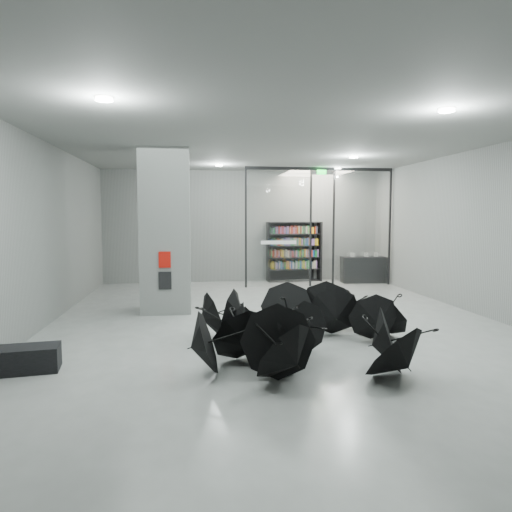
{
  "coord_description": "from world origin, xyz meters",
  "views": [
    {
      "loc": [
        -1.8,
        -9.67,
        2.38
      ],
      "look_at": [
        -0.3,
        1.5,
        1.4
      ],
      "focal_mm": 32.35,
      "sensor_mm": 36.0,
      "label": 1
    }
  ],
  "objects": [
    {
      "name": "room",
      "position": [
        0.0,
        0.0,
        2.84
      ],
      "size": [
        14.0,
        14.02,
        4.01
      ],
      "color": "gray",
      "rests_on": "ground"
    },
    {
      "name": "column",
      "position": [
        -2.5,
        2.0,
        2.0
      ],
      "size": [
        1.2,
        1.2,
        4.0
      ],
      "primitive_type": "cube",
      "color": "slate",
      "rests_on": "ground"
    },
    {
      "name": "fire_cabinet",
      "position": [
        -2.5,
        1.38,
        1.35
      ],
      "size": [
        0.28,
        0.04,
        0.38
      ],
      "primitive_type": "cube",
      "color": "#A50A07",
      "rests_on": "column"
    },
    {
      "name": "info_panel",
      "position": [
        -2.5,
        1.38,
        0.85
      ],
      "size": [
        0.3,
        0.03,
        0.42
      ],
      "primitive_type": "cube",
      "color": "black",
      "rests_on": "column"
    },
    {
      "name": "exit_sign",
      "position": [
        2.4,
        5.3,
        3.82
      ],
      "size": [
        0.3,
        0.06,
        0.15
      ],
      "primitive_type": "cube",
      "color": "#0CE533",
      "rests_on": "room"
    },
    {
      "name": "glass_partition",
      "position": [
        2.39,
        5.5,
        2.18
      ],
      "size": [
        5.06,
        0.08,
        4.0
      ],
      "color": "silver",
      "rests_on": "ground"
    },
    {
      "name": "bench",
      "position": [
        -4.5,
        -2.38,
        0.19
      ],
      "size": [
        1.26,
        0.68,
        0.39
      ],
      "primitive_type": "cube",
      "rotation": [
        0.0,
        0.0,
        0.14
      ],
      "color": "black",
      "rests_on": "ground"
    },
    {
      "name": "bookshelf",
      "position": [
        1.81,
        6.75,
        1.08
      ],
      "size": [
        2.0,
        0.62,
        2.17
      ],
      "primitive_type": null,
      "rotation": [
        0.0,
        0.0,
        0.11
      ],
      "color": "black",
      "rests_on": "ground"
    },
    {
      "name": "shop_counter",
      "position": [
        4.2,
        6.08,
        0.46
      ],
      "size": [
        1.59,
        0.73,
        0.93
      ],
      "primitive_type": "cube",
      "rotation": [
        0.0,
        0.0,
        -0.07
      ],
      "color": "black",
      "rests_on": "ground"
    },
    {
      "name": "umbrella_cluster",
      "position": [
        0.03,
        -1.99,
        0.31
      ],
      "size": [
        4.72,
        4.78,
        1.28
      ],
      "color": "black",
      "rests_on": "ground"
    }
  ]
}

